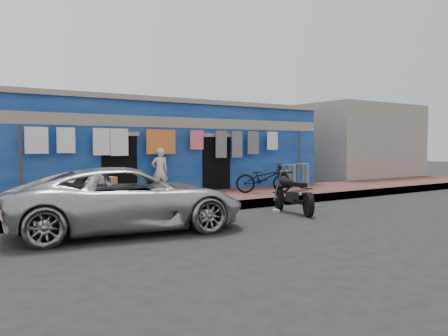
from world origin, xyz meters
TOP-DOWN VIEW (x-y plane):
  - ground at (0.00, 0.00)m, footprint 80.00×80.00m
  - sidewalk at (0.00, 3.00)m, footprint 28.00×3.00m
  - curb at (0.00, 1.55)m, footprint 28.00×0.10m
  - building at (-0.00, 6.99)m, footprint 12.20×5.20m
  - neighbor_right at (11.00, 7.00)m, footprint 6.00×5.00m
  - clothesline at (-0.46, 4.25)m, footprint 10.06×0.06m
  - car at (-3.50, 0.29)m, footprint 5.21×2.96m
  - seated_person at (-0.99, 4.20)m, footprint 0.58×0.43m
  - bicycle at (2.00, 2.70)m, footprint 1.89×1.43m
  - motorcycle at (1.01, 0.19)m, footprint 0.97×1.79m
  - charpoy at (-3.56, 3.24)m, footprint 2.12×1.29m
  - jeans_rack at (3.24, 2.63)m, footprint 2.18×1.54m
  - litter_a at (-0.45, 1.20)m, footprint 0.22×0.19m
  - litter_b at (1.50, 1.20)m, footprint 0.18×0.20m
  - litter_c at (0.77, 0.61)m, footprint 0.15×0.18m

SIDE VIEW (x-z plane):
  - ground at x=0.00m, z-range 0.00..0.00m
  - litter_c at x=0.77m, z-range 0.00..0.07m
  - litter_b at x=1.50m, z-range 0.00..0.08m
  - litter_a at x=-0.45m, z-range 0.00..0.08m
  - sidewalk at x=0.00m, z-range 0.00..0.25m
  - curb at x=0.00m, z-range 0.00..0.25m
  - motorcycle at x=1.01m, z-range 0.00..1.07m
  - charpoy at x=-3.56m, z-range 0.25..0.91m
  - car at x=-3.50m, z-range 0.00..1.39m
  - jeans_rack at x=3.24m, z-range 0.25..1.19m
  - bicycle at x=2.00m, z-range 0.25..1.42m
  - seated_person at x=-0.99m, z-range 0.25..1.72m
  - building at x=0.00m, z-range 0.01..3.37m
  - clothesline at x=-0.46m, z-range 0.77..2.87m
  - neighbor_right at x=11.00m, z-range 0.00..3.80m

